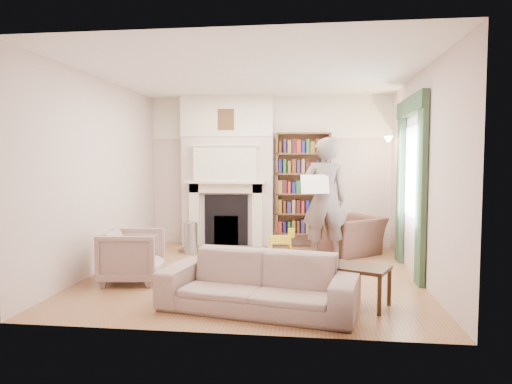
# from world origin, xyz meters

# --- Properties ---
(floor) EXTENTS (4.50, 4.50, 0.00)m
(floor) POSITION_xyz_m (0.00, 0.00, 0.00)
(floor) COLOR brown
(floor) RESTS_ON ground
(ceiling) EXTENTS (4.50, 4.50, 0.00)m
(ceiling) POSITION_xyz_m (0.00, 0.00, 2.80)
(ceiling) COLOR white
(ceiling) RESTS_ON wall_back
(wall_back) EXTENTS (4.50, 0.00, 4.50)m
(wall_back) POSITION_xyz_m (0.00, 2.25, 1.40)
(wall_back) COLOR beige
(wall_back) RESTS_ON floor
(wall_front) EXTENTS (4.50, 0.00, 4.50)m
(wall_front) POSITION_xyz_m (0.00, -2.25, 1.40)
(wall_front) COLOR beige
(wall_front) RESTS_ON floor
(wall_left) EXTENTS (0.00, 4.50, 4.50)m
(wall_left) POSITION_xyz_m (-2.25, 0.00, 1.40)
(wall_left) COLOR beige
(wall_left) RESTS_ON floor
(wall_right) EXTENTS (0.00, 4.50, 4.50)m
(wall_right) POSITION_xyz_m (2.25, 0.00, 1.40)
(wall_right) COLOR beige
(wall_right) RESTS_ON floor
(fireplace) EXTENTS (1.70, 0.58, 2.80)m
(fireplace) POSITION_xyz_m (-0.75, 2.05, 1.39)
(fireplace) COLOR beige
(fireplace) RESTS_ON floor
(bookcase) EXTENTS (1.00, 0.24, 1.85)m
(bookcase) POSITION_xyz_m (0.65, 2.12, 1.18)
(bookcase) COLOR brown
(bookcase) RESTS_ON floor
(window) EXTENTS (0.02, 0.90, 1.30)m
(window) POSITION_xyz_m (2.23, 0.40, 1.45)
(window) COLOR silver
(window) RESTS_ON wall_right
(curtain_left) EXTENTS (0.07, 0.32, 2.40)m
(curtain_left) POSITION_xyz_m (2.20, -0.30, 1.20)
(curtain_left) COLOR #304A2F
(curtain_left) RESTS_ON floor
(curtain_right) EXTENTS (0.07, 0.32, 2.40)m
(curtain_right) POSITION_xyz_m (2.20, 1.10, 1.20)
(curtain_right) COLOR #304A2F
(curtain_right) RESTS_ON floor
(pelmet) EXTENTS (0.09, 1.70, 0.24)m
(pelmet) POSITION_xyz_m (2.19, 0.40, 2.38)
(pelmet) COLOR #304A2F
(pelmet) RESTS_ON wall_right
(wall_sconce) EXTENTS (0.20, 0.24, 0.24)m
(wall_sconce) POSITION_xyz_m (2.03, 1.50, 1.90)
(wall_sconce) COLOR gold
(wall_sconce) RESTS_ON wall_right
(rug) EXTENTS (2.92, 2.54, 0.01)m
(rug) POSITION_xyz_m (-0.09, 0.05, 0.01)
(rug) COLOR beige
(rug) RESTS_ON floor
(armchair_reading) EXTENTS (1.33, 1.31, 0.65)m
(armchair_reading) POSITION_xyz_m (1.46, 1.53, 0.32)
(armchair_reading) COLOR #4D3129
(armchair_reading) RESTS_ON floor
(armchair_left) EXTENTS (0.86, 0.84, 0.69)m
(armchair_left) POSITION_xyz_m (-1.55, -0.60, 0.35)
(armchair_left) COLOR #B2A892
(armchair_left) RESTS_ON floor
(sofa) EXTENTS (2.21, 1.20, 0.61)m
(sofa) POSITION_xyz_m (0.24, -1.55, 0.31)
(sofa) COLOR #AEA08F
(sofa) RESTS_ON floor
(man_reading) EXTENTS (0.79, 0.59, 1.97)m
(man_reading) POSITION_xyz_m (1.01, 0.93, 0.98)
(man_reading) COLOR #61534D
(man_reading) RESTS_ON floor
(newspaper) EXTENTS (0.45, 0.20, 0.29)m
(newspaper) POSITION_xyz_m (0.86, 0.73, 1.24)
(newspaper) COLOR white
(newspaper) RESTS_ON man_reading
(coffee_table) EXTENTS (0.82, 0.69, 0.45)m
(coffee_table) POSITION_xyz_m (1.30, -1.26, 0.23)
(coffee_table) COLOR #311F11
(coffee_table) RESTS_ON floor
(paraffin_heater) EXTENTS (0.28, 0.28, 0.55)m
(paraffin_heater) POSITION_xyz_m (-1.26, 1.25, 0.28)
(paraffin_heater) COLOR #919498
(paraffin_heater) RESTS_ON floor
(rocking_horse) EXTENTS (0.58, 0.33, 0.48)m
(rocking_horse) POSITION_xyz_m (0.29, 1.14, 0.24)
(rocking_horse) COLOR yellow
(rocking_horse) RESTS_ON rug
(board_game) EXTENTS (0.45, 0.45, 0.03)m
(board_game) POSITION_xyz_m (-0.49, -0.25, 0.03)
(board_game) COLOR #DBE551
(board_game) RESTS_ON rug
(game_box_lid) EXTENTS (0.34, 0.29, 0.05)m
(game_box_lid) POSITION_xyz_m (-0.61, 0.44, 0.04)
(game_box_lid) COLOR red
(game_box_lid) RESTS_ON rug
(comic_annuals) EXTENTS (0.54, 0.60, 0.02)m
(comic_annuals) POSITION_xyz_m (0.18, -0.46, 0.02)
(comic_annuals) COLOR red
(comic_annuals) RESTS_ON rug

